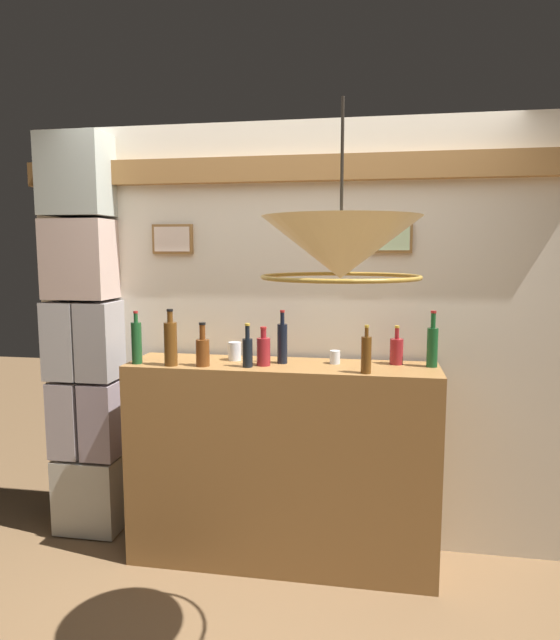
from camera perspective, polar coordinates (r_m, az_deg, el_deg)
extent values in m
cube|color=beige|center=(3.30, 1.00, -1.80)|extent=(3.17, 0.08, 2.49)
cube|color=olive|center=(3.23, 0.87, 15.29)|extent=(3.17, 0.10, 0.14)
cube|color=olive|center=(3.39, -10.99, 8.18)|extent=(0.25, 0.03, 0.18)
cube|color=beige|center=(3.37, -11.09, 8.18)|extent=(0.22, 0.01, 0.15)
cube|color=olive|center=(3.17, 11.25, 8.25)|extent=(0.25, 0.03, 0.16)
cube|color=#B9D7A5|center=(3.15, 11.26, 8.25)|extent=(0.22, 0.01, 0.13)
cube|color=beige|center=(3.85, -18.74, -16.39)|extent=(0.40, 0.31, 0.47)
cube|color=#ABA2A9|center=(3.74, -20.54, -9.24)|extent=(0.19, 0.31, 0.47)
cube|color=gray|center=(3.63, -17.53, -9.58)|extent=(0.20, 0.31, 0.47)
cube|color=#AFAEB0|center=(3.63, -20.88, -1.83)|extent=(0.20, 0.31, 0.47)
cube|color=gray|center=(3.53, -17.83, -1.96)|extent=(0.20, 0.31, 0.47)
cube|color=#C2A79A|center=(3.54, -19.71, 5.93)|extent=(0.39, 0.31, 0.47)
cube|color=#A2A99F|center=(3.56, -20.05, 13.78)|extent=(0.38, 0.31, 0.47)
cube|color=olive|center=(3.20, 0.16, -14.61)|extent=(1.70, 0.42, 1.14)
cylinder|color=brown|center=(3.00, -7.97, -3.37)|extent=(0.07, 0.07, 0.14)
cylinder|color=brown|center=(2.98, -8.01, -1.25)|extent=(0.03, 0.03, 0.08)
cylinder|color=black|center=(2.98, -8.02, -0.37)|extent=(0.04, 0.04, 0.01)
cylinder|color=#194F24|center=(3.06, 15.43, -2.75)|extent=(0.06, 0.06, 0.21)
cylinder|color=#194F24|center=(3.04, 15.52, -0.05)|extent=(0.03, 0.03, 0.08)
cylinder|color=maroon|center=(3.03, 15.55, 0.81)|extent=(0.03, 0.03, 0.01)
cylinder|color=#1A4A23|center=(3.13, -14.56, -2.32)|extent=(0.06, 0.06, 0.23)
cylinder|color=#1A4A23|center=(3.11, -14.64, 0.22)|extent=(0.02, 0.02, 0.05)
cylinder|color=maroon|center=(3.11, -14.66, 0.79)|extent=(0.03, 0.03, 0.01)
cylinder|color=maroon|center=(3.09, 11.92, -3.21)|extent=(0.07, 0.07, 0.14)
cylinder|color=maroon|center=(3.07, 11.97, -1.36)|extent=(0.02, 0.02, 0.06)
cylinder|color=#B7932D|center=(3.06, 11.98, -0.69)|extent=(0.03, 0.03, 0.01)
cylinder|color=#5E3813|center=(2.83, 8.88, -3.59)|extent=(0.05, 0.05, 0.19)
cylinder|color=#5E3813|center=(2.81, 8.92, -1.24)|extent=(0.02, 0.02, 0.05)
cylinder|color=#B7932D|center=(2.81, 8.94, -0.64)|extent=(0.02, 0.02, 0.01)
cylinder|color=black|center=(2.95, -3.36, -3.41)|extent=(0.05, 0.05, 0.15)
cylinder|color=black|center=(2.93, -3.38, -1.26)|extent=(0.02, 0.02, 0.07)
cylinder|color=#B7932D|center=(2.93, -3.39, -0.46)|extent=(0.03, 0.03, 0.01)
cylinder|color=#5D3713|center=(3.04, -11.21, -2.45)|extent=(0.07, 0.07, 0.23)
cylinder|color=#5D3713|center=(3.01, -11.28, 0.32)|extent=(0.03, 0.03, 0.06)
cylinder|color=black|center=(3.01, -11.29, 1.00)|extent=(0.04, 0.04, 0.01)
cylinder|color=maroon|center=(2.99, -1.71, -3.29)|extent=(0.07, 0.07, 0.15)
cylinder|color=maroon|center=(2.97, -1.72, -1.41)|extent=(0.03, 0.03, 0.05)
cylinder|color=maroon|center=(2.97, -1.72, -0.83)|extent=(0.04, 0.04, 0.01)
cylinder|color=black|center=(3.04, 0.19, -2.46)|extent=(0.06, 0.06, 0.22)
cylinder|color=black|center=(3.02, 0.19, 0.19)|extent=(0.02, 0.02, 0.06)
cylinder|color=maroon|center=(3.02, 0.19, 0.91)|extent=(0.03, 0.03, 0.01)
cylinder|color=silver|center=(3.14, -4.69, -3.22)|extent=(0.07, 0.07, 0.10)
cylinder|color=silver|center=(3.06, 5.68, -3.83)|extent=(0.06, 0.06, 0.07)
cone|color=beige|center=(2.05, 6.30, 7.43)|extent=(0.59, 0.59, 0.23)
cylinder|color=black|center=(2.08, 6.43, 16.36)|extent=(0.01, 0.01, 0.42)
torus|color=#AD8433|center=(2.05, 6.26, 4.43)|extent=(0.59, 0.59, 0.02)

